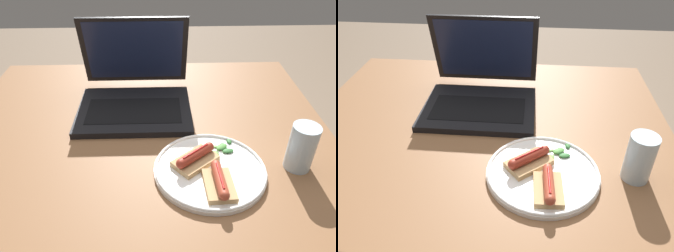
% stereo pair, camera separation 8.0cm
% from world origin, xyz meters
% --- Properties ---
extents(desk, '(1.02, 0.83, 0.71)m').
position_xyz_m(desk, '(0.00, 0.00, 0.65)').
color(desk, brown).
rests_on(desk, ground_plane).
extents(laptop, '(0.32, 0.30, 0.24)m').
position_xyz_m(laptop, '(-0.03, 0.11, 0.76)').
color(laptop, black).
rests_on(laptop, desk).
extents(plate, '(0.26, 0.26, 0.02)m').
position_xyz_m(plate, '(0.16, -0.19, 0.72)').
color(plate, white).
rests_on(plate, desk).
extents(sausage_toast_left, '(0.07, 0.11, 0.04)m').
position_xyz_m(sausage_toast_left, '(0.17, -0.25, 0.74)').
color(sausage_toast_left, tan).
rests_on(sausage_toast_left, plate).
extents(sausage_toast_middle, '(0.12, 0.11, 0.04)m').
position_xyz_m(sausage_toast_middle, '(0.13, -0.17, 0.74)').
color(sausage_toast_middle, tan).
rests_on(sausage_toast_middle, plate).
extents(salad_pile, '(0.07, 0.07, 0.01)m').
position_xyz_m(salad_pile, '(0.20, -0.12, 0.73)').
color(salad_pile, '#709E4C').
rests_on(salad_pile, plate).
extents(drinking_glass, '(0.06, 0.06, 0.11)m').
position_xyz_m(drinking_glass, '(0.37, -0.17, 0.77)').
color(drinking_glass, silver).
rests_on(drinking_glass, desk).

